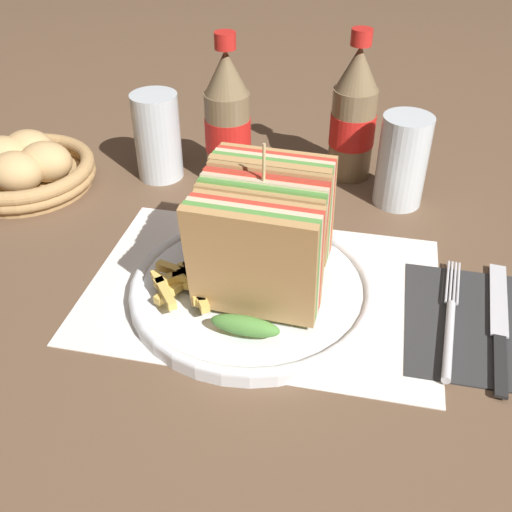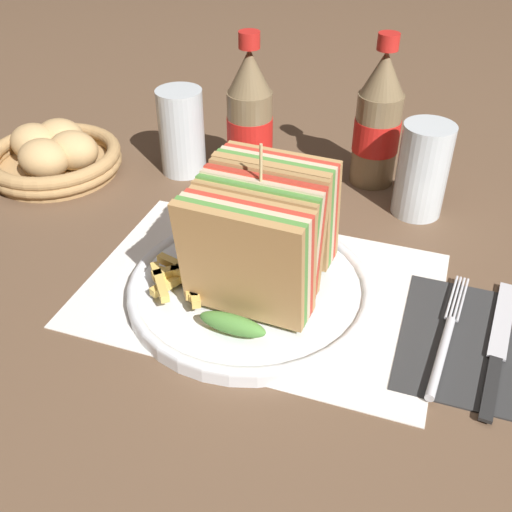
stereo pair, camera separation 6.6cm
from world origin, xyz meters
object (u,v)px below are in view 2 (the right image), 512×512
at_px(club_sandwich, 261,236).
at_px(glass_far, 182,137).
at_px(coke_bottle_near, 250,120).
at_px(glass_near, 421,176).
at_px(plate_main, 250,288).
at_px(knife, 498,346).
at_px(coke_bottle_far, 378,122).
at_px(bread_basket, 54,155).
at_px(fork, 445,343).

relative_size(club_sandwich, glass_far, 1.49).
distance_m(coke_bottle_near, glass_near, 0.24).
relative_size(plate_main, club_sandwich, 1.45).
relative_size(knife, glass_far, 1.65).
xyz_separation_m(coke_bottle_near, glass_near, (0.24, -0.01, -0.04)).
relative_size(coke_bottle_far, bread_basket, 1.08).
xyz_separation_m(coke_bottle_near, coke_bottle_far, (0.17, 0.05, 0.00)).
height_order(club_sandwich, bread_basket, club_sandwich).
distance_m(club_sandwich, glass_far, 0.31).
bearing_deg(knife, bread_basket, 169.72).
distance_m(glass_near, bread_basket, 0.52).
bearing_deg(bread_basket, glass_near, 6.94).
height_order(club_sandwich, glass_far, club_sandwich).
xyz_separation_m(plate_main, club_sandwich, (0.01, 0.00, 0.07)).
bearing_deg(club_sandwich, coke_bottle_near, 112.09).
relative_size(fork, knife, 0.93).
distance_m(fork, glass_near, 0.26).
xyz_separation_m(club_sandwich, knife, (0.25, -0.00, -0.08)).
height_order(plate_main, coke_bottle_near, coke_bottle_near).
height_order(coke_bottle_far, glass_far, coke_bottle_far).
distance_m(plate_main, glass_far, 0.31).
xyz_separation_m(knife, glass_near, (-0.11, 0.24, 0.05)).
bearing_deg(glass_far, knife, -28.00).
bearing_deg(plate_main, glass_near, 57.41).
distance_m(club_sandwich, coke_bottle_far, 0.31).
relative_size(fork, coke_bottle_near, 0.91).
distance_m(knife, bread_basket, 0.65).
bearing_deg(plate_main, coke_bottle_far, 75.26).
distance_m(plate_main, coke_bottle_near, 0.28).
distance_m(plate_main, fork, 0.21).
relative_size(plate_main, bread_basket, 1.38).
bearing_deg(fork, plate_main, -179.12).
bearing_deg(coke_bottle_far, glass_near, -41.97).
distance_m(knife, glass_far, 0.51).
bearing_deg(coke_bottle_far, fork, -67.53).
bearing_deg(club_sandwich, knife, -0.26).
bearing_deg(coke_bottle_far, knife, -58.86).
bearing_deg(club_sandwich, glass_near, 59.38).
distance_m(fork, coke_bottle_far, 0.35).
bearing_deg(knife, coke_bottle_far, 126.27).
bearing_deg(club_sandwich, glass_far, 130.21).
xyz_separation_m(club_sandwich, glass_near, (0.14, 0.24, -0.03)).
bearing_deg(glass_near, coke_bottle_near, 176.70).
distance_m(plate_main, coke_bottle_far, 0.32).
bearing_deg(glass_near, plate_main, -122.59).
xyz_separation_m(club_sandwich, bread_basket, (-0.38, 0.17, -0.05)).
distance_m(club_sandwich, coke_bottle_near, 0.27).
relative_size(coke_bottle_near, coke_bottle_far, 1.00).
relative_size(coke_bottle_near, glass_near, 1.69).
bearing_deg(glass_near, club_sandwich, -120.62).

